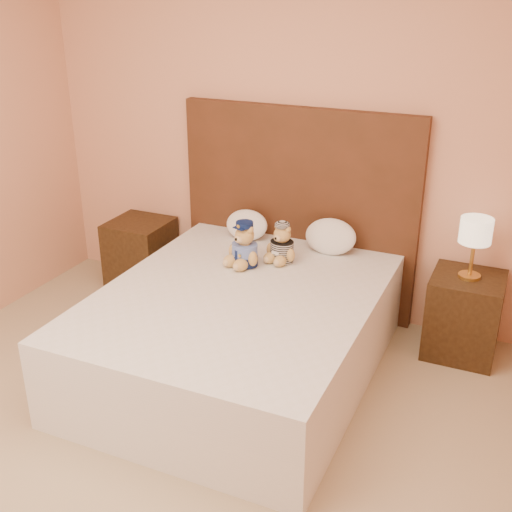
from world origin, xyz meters
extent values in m
cube|color=tan|center=(0.00, 0.00, 0.00)|extent=(4.00, 4.50, 0.00)
cube|color=tan|center=(0.00, 2.25, 1.35)|extent=(4.00, 0.04, 2.70)
cube|color=white|center=(0.00, 1.20, 0.15)|extent=(1.60, 2.00, 0.30)
cube|color=silver|center=(0.00, 1.20, 0.43)|extent=(1.60, 2.00, 0.25)
cube|color=#4B2716|center=(0.00, 2.21, 0.75)|extent=(1.75, 0.08, 1.50)
cube|color=#3A2612|center=(-1.25, 2.00, 0.28)|extent=(0.45, 0.45, 0.55)
cube|color=#3A2612|center=(1.25, 2.00, 0.28)|extent=(0.45, 0.45, 0.55)
cylinder|color=gold|center=(1.25, 2.00, 0.56)|extent=(0.14, 0.14, 0.02)
cylinder|color=gold|center=(1.25, 2.00, 0.69)|extent=(0.02, 0.02, 0.26)
cylinder|color=beige|center=(1.25, 2.00, 0.87)|extent=(0.20, 0.20, 0.16)
ellipsoid|color=white|center=(-0.33, 2.03, 0.66)|extent=(0.32, 0.21, 0.23)
ellipsoid|color=white|center=(0.31, 2.03, 0.68)|extent=(0.36, 0.23, 0.26)
camera|label=1|loc=(1.52, -1.93, 2.30)|focal=45.00mm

